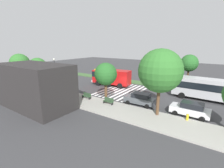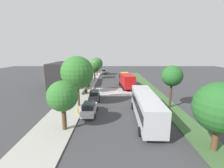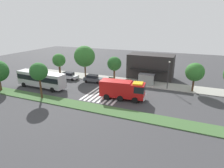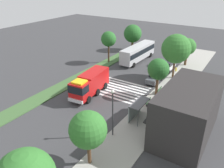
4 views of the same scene
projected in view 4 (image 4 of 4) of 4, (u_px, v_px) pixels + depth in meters
name	position (u px, v px, depth m)	size (l,w,h in m)	color
ground_plane	(116.00, 86.00, 39.16)	(120.00, 120.00, 0.00)	#38383A
sidewalk	(163.00, 99.00, 34.97)	(60.00, 4.88, 0.14)	#9E9B93
median_strip	(81.00, 77.00, 42.82)	(60.00, 3.00, 0.14)	#3D6033
crosswalk	(114.00, 88.00, 38.71)	(6.75, 11.02, 0.01)	silver
fire_truck	(89.00, 83.00, 35.67)	(8.59, 3.48, 3.46)	#B71414
parked_car_west	(168.00, 66.00, 45.59)	(4.56, 2.10, 1.77)	silver
parked_car_mid	(155.00, 77.00, 40.44)	(4.51, 2.12, 1.81)	#474C51
transit_bus	(138.00, 52.00, 50.18)	(11.57, 3.13, 3.46)	#B2B2B7
bus_stop_shelter	(137.00, 106.00, 29.54)	(3.50, 1.40, 2.46)	#4C4C51
bench_near_shelter	(149.00, 102.00, 33.13)	(1.60, 0.50, 0.90)	#2D472D
bench_west_of_shelter	(160.00, 91.00, 36.43)	(1.60, 0.50, 0.90)	#2D472D
street_lamp	(113.00, 109.00, 25.52)	(0.36, 0.36, 5.95)	#2D2D30
storefront_building	(188.00, 111.00, 26.27)	(11.10, 6.35, 6.09)	#282626
sidewalk_tree_far_west	(188.00, 47.00, 46.58)	(3.43, 3.43, 5.71)	#513823
sidewalk_tree_west	(176.00, 49.00, 39.90)	(5.17, 5.17, 8.10)	#513823
sidewalk_tree_center	(158.00, 69.00, 34.40)	(3.31, 3.31, 5.97)	#513823
sidewalk_tree_east	(88.00, 130.00, 21.31)	(3.68, 3.68, 5.89)	#47301E
median_tree_far_west	(133.00, 34.00, 56.63)	(4.45, 4.45, 6.32)	#513823
median_tree_west	(109.00, 39.00, 47.85)	(3.21, 3.21, 6.69)	#47301E
fire_hydrant	(176.00, 69.00, 44.94)	(0.28, 0.28, 0.70)	gold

